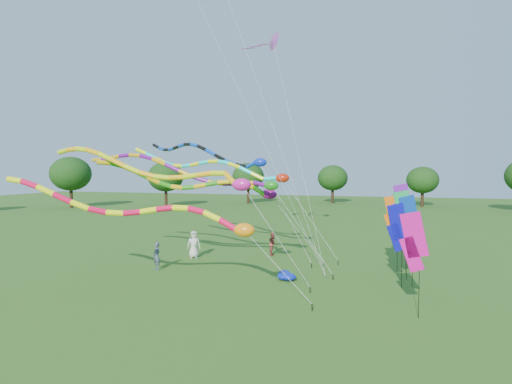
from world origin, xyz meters
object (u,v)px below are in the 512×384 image
(tube_kite_red, at_px, (154,212))
(person_c, at_px, (273,244))
(blue_nylon_heap, at_px, (286,274))
(person_a, at_px, (194,244))
(tube_kite_orange, at_px, (168,171))
(person_b, at_px, (157,256))

(tube_kite_red, xyz_separation_m, person_c, (2.79, 11.50, -3.27))
(blue_nylon_heap, distance_m, person_a, 8.06)
(person_a, bearing_deg, blue_nylon_heap, -50.63)
(blue_nylon_heap, bearing_deg, tube_kite_red, -131.98)
(tube_kite_orange, height_order, blue_nylon_heap, tube_kite_orange)
(tube_kite_orange, relative_size, person_a, 8.41)
(tube_kite_red, height_order, tube_kite_orange, tube_kite_orange)
(person_b, bearing_deg, person_a, 112.07)
(blue_nylon_heap, distance_m, person_b, 7.90)
(blue_nylon_heap, relative_size, person_a, 0.74)
(tube_kite_red, height_order, blue_nylon_heap, tube_kite_red)
(tube_kite_orange, height_order, person_a, tube_kite_orange)
(tube_kite_red, height_order, person_c, tube_kite_red)
(person_b, xyz_separation_m, person_c, (5.63, 6.30, -0.04))
(tube_kite_red, distance_m, person_c, 12.27)
(blue_nylon_heap, height_order, person_c, person_c)
(blue_nylon_heap, xyz_separation_m, person_c, (-2.23, 5.92, 0.59))
(tube_kite_red, xyz_separation_m, person_b, (-2.84, 5.20, -3.23))
(person_b, relative_size, person_c, 1.05)
(blue_nylon_heap, relative_size, person_b, 0.81)
(blue_nylon_heap, distance_m, person_c, 6.35)
(tube_kite_orange, bearing_deg, tube_kite_red, -65.85)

